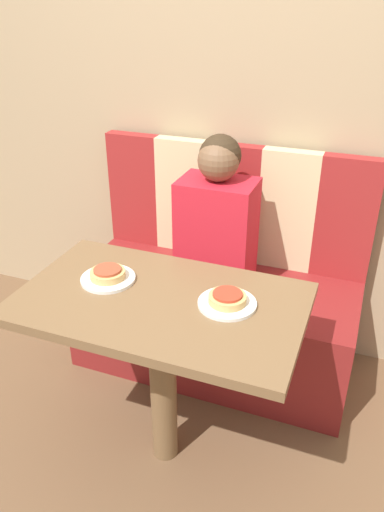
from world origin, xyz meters
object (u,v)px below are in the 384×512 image
plate_left (108,279)px  plate_right (227,304)px  pizza_left (108,273)px  pizza_right (227,298)px  person (217,217)px

plate_left → plate_right: (0.45, 0.00, 0.00)m
pizza_left → pizza_right: size_ratio=1.00×
person → plate_right: size_ratio=3.44×
person → plate_right: bearing=-68.4°
plate_right → pizza_right: pizza_right is taller
person → plate_left: bearing=-111.6°
plate_right → pizza_right: 0.02m
person → pizza_right: (0.22, -0.56, -0.02)m
plate_left → pizza_left: (0.00, 0.00, 0.02)m
person → pizza_right: size_ratio=5.36×
pizza_right → person: bearing=111.6°
person → plate_right: (0.22, -0.56, -0.04)m
plate_left → pizza_right: pizza_right is taller
plate_left → plate_right: bearing=0.0°
person → plate_left: person is taller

